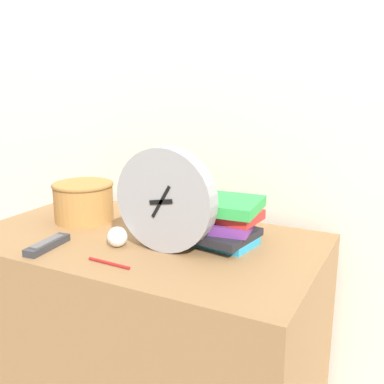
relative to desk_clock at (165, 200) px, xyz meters
name	(u,v)px	position (x,y,z in m)	size (l,w,h in m)	color
wall_back	(198,80)	(-0.11, 0.43, 0.31)	(6.00, 0.04, 2.40)	silver
desk	(146,347)	(-0.11, 0.06, -0.52)	(1.05, 0.60, 0.74)	olive
desk_clock	(165,200)	(0.00, 0.00, 0.00)	(0.29, 0.05, 0.29)	#99999E
book_stack	(218,220)	(0.11, 0.12, -0.07)	(0.26, 0.22, 0.13)	#2D9ED1
basket	(84,200)	(-0.38, 0.11, -0.07)	(0.20, 0.20, 0.13)	#B27A3D
tv_remote	(47,245)	(-0.30, -0.14, -0.13)	(0.05, 0.16, 0.02)	#333338
crumpled_paper_ball	(117,237)	(-0.14, -0.04, -0.12)	(0.06, 0.06, 0.06)	white
pen	(109,263)	(-0.08, -0.15, -0.14)	(0.13, 0.01, 0.01)	#B21E1E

